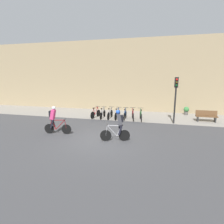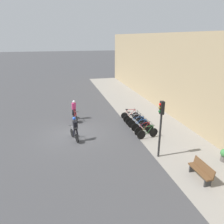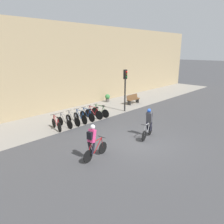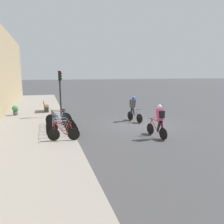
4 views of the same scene
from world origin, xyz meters
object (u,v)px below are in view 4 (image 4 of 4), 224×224
at_px(bench, 46,106).
at_px(parked_bike_4, 60,122).
at_px(parked_bike_6, 58,118).
at_px(traffic_light_pole, 60,85).
at_px(cyclist_grey, 133,108).
at_px(potted_plant, 15,110).
at_px(parked_bike_2, 62,127).
at_px(cyclist_pink, 159,120).
at_px(parked_bike_5, 59,119).
at_px(parked_bike_1, 63,130).
at_px(parked_bike_0, 64,133).
at_px(parked_bike_3, 61,124).

bearing_deg(bench, parked_bike_4, -173.18).
xyz_separation_m(parked_bike_6, traffic_light_pole, (2.53, -0.37, 2.02)).
bearing_deg(cyclist_grey, potted_plant, 59.55).
distance_m(parked_bike_2, potted_plant, 7.24).
bearing_deg(cyclist_pink, parked_bike_4, 52.40).
bearing_deg(parked_bike_5, cyclist_pink, -132.23).
distance_m(cyclist_grey, parked_bike_4, 5.09).
bearing_deg(parked_bike_1, parked_bike_6, 0.03).
relative_size(parked_bike_0, parked_bike_4, 0.99).
bearing_deg(cyclist_grey, parked_bike_3, 102.55).
xyz_separation_m(cyclist_grey, potted_plant, (4.78, 8.13, -0.51)).
bearing_deg(potted_plant, parked_bike_4, -149.49).
relative_size(cyclist_grey, parked_bike_6, 1.05).
xyz_separation_m(parked_bike_5, bench, (5.72, 0.76, 0.06)).
xyz_separation_m(parked_bike_0, parked_bike_4, (2.60, 0.00, 0.01)).
bearing_deg(cyclist_grey, parked_bike_2, 109.37).
bearing_deg(parked_bike_4, parked_bike_1, -179.94).
relative_size(cyclist_pink, parked_bike_6, 1.05).
bearing_deg(parked_bike_0, parked_bike_1, -0.13).
bearing_deg(potted_plant, parked_bike_5, -146.07).
relative_size(cyclist_pink, parked_bike_2, 1.04).
relative_size(cyclist_pink, cyclist_grey, 1.00).
bearing_deg(parked_bike_4, parked_bike_6, -0.02).
height_order(parked_bike_3, bench, parked_bike_3).
xyz_separation_m(cyclist_grey, parked_bike_5, (0.18, 5.03, -0.54)).
bearing_deg(parked_bike_1, parked_bike_2, 0.08).
relative_size(traffic_light_pole, bench, 2.22).
relative_size(parked_bike_0, parked_bike_3, 0.95).
bearing_deg(parked_bike_5, parked_bike_4, -179.99).
xyz_separation_m(parked_bike_1, traffic_light_pole, (5.78, -0.37, 2.04)).
distance_m(parked_bike_1, parked_bike_6, 3.25).
relative_size(parked_bike_2, traffic_light_pole, 0.48).
bearing_deg(parked_bike_0, cyclist_grey, -58.61).
distance_m(parked_bike_1, potted_plant, 7.83).
bearing_deg(parked_bike_4, parked_bike_0, -179.99).
distance_m(cyclist_pink, potted_plant, 11.86).
xyz_separation_m(cyclist_grey, parked_bike_3, (-1.12, 5.03, -0.55)).
distance_m(parked_bike_5, potted_plant, 5.54).
bearing_deg(potted_plant, parked_bike_3, -152.33).
relative_size(parked_bike_1, parked_bike_4, 1.04).
bearing_deg(traffic_light_pole, parked_bike_5, 173.36).
bearing_deg(traffic_light_pole, bench, 24.03).
xyz_separation_m(parked_bike_3, bench, (7.02, 0.76, 0.07)).
relative_size(traffic_light_pole, potted_plant, 4.46).
height_order(parked_bike_1, parked_bike_2, parked_bike_2).
height_order(parked_bike_0, parked_bike_6, parked_bike_6).
bearing_deg(parked_bike_5, parked_bike_2, -179.96).
distance_m(parked_bike_6, bench, 5.12).
relative_size(parked_bike_3, parked_bike_6, 1.00).
bearing_deg(cyclist_grey, bench, 44.50).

